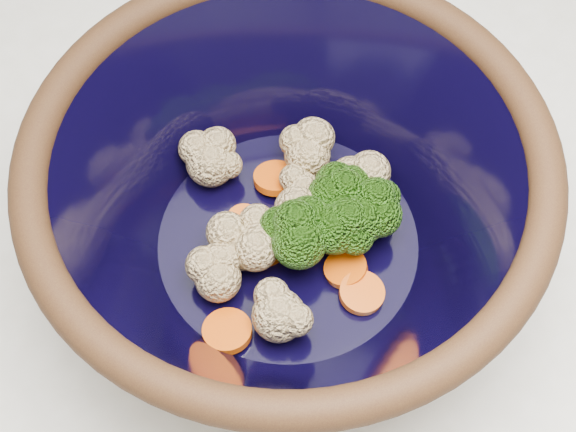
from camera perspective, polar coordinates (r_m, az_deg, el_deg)
name	(u,v)px	position (r m, az deg, el deg)	size (l,w,h in m)	color
counter	(303,374)	(1.02, 1.10, -11.19)	(1.20, 1.20, 0.90)	silver
mixing_bowl	(288,205)	(0.50, 0.00, 0.77)	(0.40, 0.40, 0.14)	black
vegetable_pile	(302,217)	(0.53, 1.01, -0.05)	(0.16, 0.16, 0.06)	#608442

